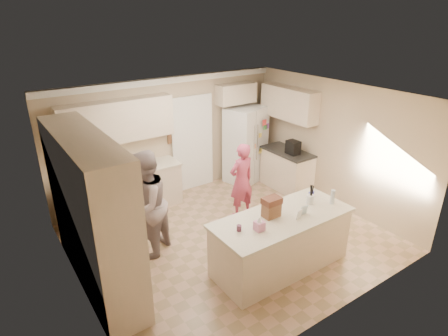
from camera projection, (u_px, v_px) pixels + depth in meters
floor at (230, 239)px, 6.85m from camera, size 5.20×4.60×0.02m
ceiling at (231, 96)px, 5.83m from camera, size 5.20×4.60×0.02m
wall_back at (169, 138)px, 8.09m from camera, size 5.20×0.02×2.60m
wall_front at (340, 236)px, 4.58m from camera, size 5.20×0.02×2.60m
wall_left at (71, 218)px, 4.98m from camera, size 0.02×4.60×2.60m
wall_right at (334, 144)px, 7.70m from camera, size 0.02×4.60×2.60m
crown_back at (167, 81)px, 7.57m from camera, size 5.20×0.08×0.12m
pantry_bank at (92, 213)px, 5.34m from camera, size 0.60×2.60×2.35m
back_base_cab at (127, 192)px, 7.59m from camera, size 2.20×0.60×0.88m
back_countertop at (125, 172)px, 7.41m from camera, size 2.24×0.63×0.04m
back_upper_cab at (117, 121)px, 7.12m from camera, size 2.20×0.35×0.80m
doorway_opening at (192, 144)px, 8.45m from camera, size 0.90×0.06×2.10m
doorway_casing at (193, 145)px, 8.43m from camera, size 1.02×0.03×2.22m
wall_frame_upper at (170, 127)px, 7.97m from camera, size 0.15×0.02×0.20m
wall_frame_lower at (171, 139)px, 8.08m from camera, size 0.15×0.02×0.20m
refrigerator at (245, 145)px, 8.89m from camera, size 1.06×0.92×1.80m
fridge_seam at (255, 149)px, 8.62m from camera, size 0.02×0.02×1.78m
fridge_dispenser at (248, 140)px, 8.40m from camera, size 0.22×0.03×0.35m
fridge_handle_l at (254, 143)px, 8.52m from camera, size 0.02×0.02×0.85m
fridge_handle_r at (257, 142)px, 8.58m from camera, size 0.02×0.02×0.85m
over_fridge_cab at (236, 94)px, 8.50m from camera, size 0.95×0.35×0.45m
right_base_cab at (287, 170)px, 8.63m from camera, size 0.60×1.20×0.88m
right_countertop at (288, 152)px, 8.45m from camera, size 0.63×1.24×0.04m
right_upper_cab at (289, 103)px, 8.26m from camera, size 0.35×1.50×0.70m
coffee_maker at (293, 147)px, 8.21m from camera, size 0.22×0.28×0.30m
island_base at (281, 243)px, 5.94m from camera, size 2.20×0.90×0.88m
island_top at (283, 218)px, 5.76m from camera, size 2.28×0.96×0.05m
utensil_crock at (310, 199)px, 6.10m from camera, size 0.13×0.13×0.15m
tissue_box at (259, 226)px, 5.36m from camera, size 0.13×0.13×0.14m
tissue_plume at (260, 219)px, 5.32m from camera, size 0.08×0.08×0.08m
dollhouse_body at (271, 210)px, 5.71m from camera, size 0.26×0.18×0.22m
dollhouse_roof at (272, 201)px, 5.65m from camera, size 0.28×0.20×0.10m
jam_jar at (239, 228)px, 5.36m from camera, size 0.07×0.07×0.09m
greeting_card_a at (299, 214)px, 5.65m from camera, size 0.12×0.06×0.16m
greeting_card_b at (304, 210)px, 5.77m from camera, size 0.12×0.05×0.16m
water_bottle at (333, 197)px, 6.09m from camera, size 0.07×0.07×0.24m
shaker_salt at (310, 195)px, 6.33m from camera, size 0.05×0.05×0.09m
shaker_pepper at (313, 193)px, 6.37m from camera, size 0.05×0.05×0.09m
teen_boy at (146, 205)px, 6.08m from camera, size 1.14×1.10×1.85m
teen_girl at (241, 181)px, 7.32m from camera, size 0.57×0.39×1.54m
fridge_magnets at (255, 149)px, 8.61m from camera, size 0.76×0.02×1.44m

